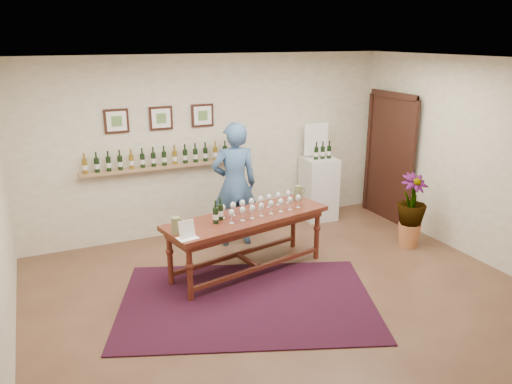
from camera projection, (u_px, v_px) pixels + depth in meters
name	position (u px, v px, depth m)	size (l,w,h in m)	color
ground	(283.00, 295.00, 6.16)	(6.00, 6.00, 0.00)	#523324
room_shell	(346.00, 158.00, 8.26)	(6.00, 6.00, 6.00)	#F0E9CC
rug	(247.00, 301.00, 5.98)	(3.00, 2.00, 0.02)	#4C0D15
tasting_table	(247.00, 224.00, 6.58)	(2.35, 1.17, 0.80)	#411D10
table_glasses	(261.00, 206.00, 6.63)	(1.40, 0.32, 0.19)	silver
table_bottles	(218.00, 211.00, 6.29)	(0.27, 0.15, 0.28)	black
pitcher_left	(176.00, 225.00, 5.92)	(0.13, 0.13, 0.20)	olive
pitcher_right	(298.00, 193.00, 7.13)	(0.14, 0.14, 0.21)	olive
menu_card	(187.00, 229.00, 5.80)	(0.23, 0.17, 0.21)	white
display_pedestal	(318.00, 188.00, 8.60)	(0.54, 0.54, 1.07)	silver
pedestal_bottles	(323.00, 149.00, 8.34)	(0.33, 0.09, 0.33)	black
info_sign	(316.00, 139.00, 8.47)	(0.44, 0.02, 0.60)	white
potted_plant	(411.00, 211.00, 7.42)	(0.52, 0.52, 0.97)	#B86C3D
person	(234.00, 185.00, 7.40)	(0.68, 0.45, 1.88)	#385985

